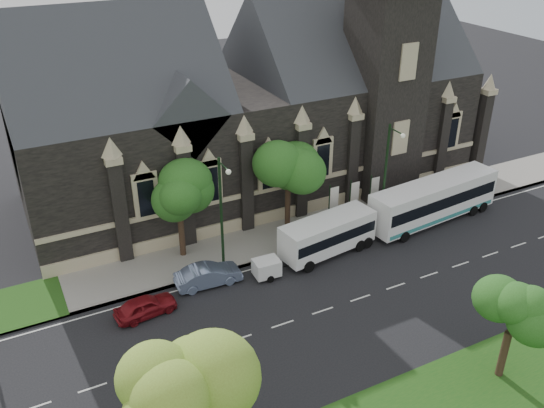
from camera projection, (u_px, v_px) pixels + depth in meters
ground at (323, 311)px, 38.26m from camera, size 160.00×160.00×0.00m
sidewalk at (260, 242)px, 45.71m from camera, size 80.00×5.00×0.15m
museum at (265, 102)px, 51.26m from camera, size 40.00×17.70×29.90m
tree_park_near at (195, 389)px, 23.64m from camera, size 4.42×4.42×8.56m
tree_park_east at (514, 307)px, 31.23m from camera, size 3.40×3.40×6.28m
tree_walk_right at (289, 163)px, 45.25m from camera, size 4.08×4.08×7.80m
tree_walk_left at (180, 187)px, 41.67m from camera, size 3.91×3.91×7.64m
street_lamp_near at (387, 172)px, 45.46m from camera, size 0.36×1.88×9.00m
street_lamp_mid at (222, 210)px, 39.85m from camera, size 0.36×1.88×9.00m
banner_flag_left at (332, 202)px, 46.75m from camera, size 0.90×0.10×4.00m
banner_flag_center at (353, 197)px, 47.55m from camera, size 0.90×0.10×4.00m
banner_flag_right at (373, 192)px, 48.35m from camera, size 0.90×0.10×4.00m
tour_coach at (434, 200)px, 48.03m from camera, size 12.52×3.82×3.59m
shuttle_bus at (328, 234)px, 43.69m from camera, size 7.95×3.58×2.97m
box_trailer at (267, 268)px, 41.30m from camera, size 2.69×1.58×1.42m
sedan at (208, 275)px, 40.53m from camera, size 4.76×1.86×1.54m
car_far_red at (145, 306)px, 37.59m from camera, size 4.23×2.08×1.39m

